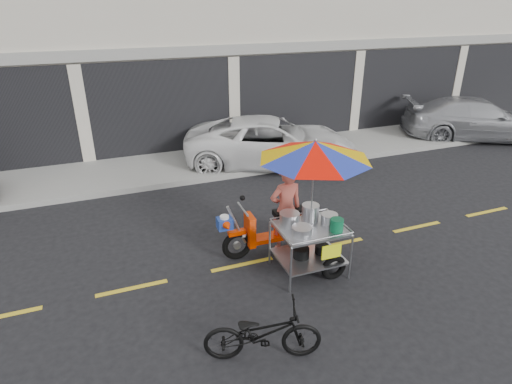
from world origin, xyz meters
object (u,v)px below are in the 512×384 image
object	(u,v)px
white_pickup	(271,142)
silver_pickup	(475,119)
near_bicycle	(263,333)
food_vendor_rig	(302,185)

from	to	relation	value
white_pickup	silver_pickup	size ratio (longest dim) A/B	1.03
silver_pickup	near_bicycle	distance (m)	12.53
silver_pickup	near_bicycle	xyz separation A→B (m)	(-10.58, -6.70, -0.28)
white_pickup	near_bicycle	size ratio (longest dim) A/B	3.10
white_pickup	near_bicycle	world-z (taller)	white_pickup
white_pickup	near_bicycle	xyz separation A→B (m)	(-3.01, -6.88, -0.27)
food_vendor_rig	white_pickup	bearing A→B (deg)	73.75
silver_pickup	food_vendor_rig	distance (m)	10.29
silver_pickup	food_vendor_rig	xyz separation A→B (m)	(-9.09, -4.75, 0.86)
near_bicycle	white_pickup	bearing A→B (deg)	-6.12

